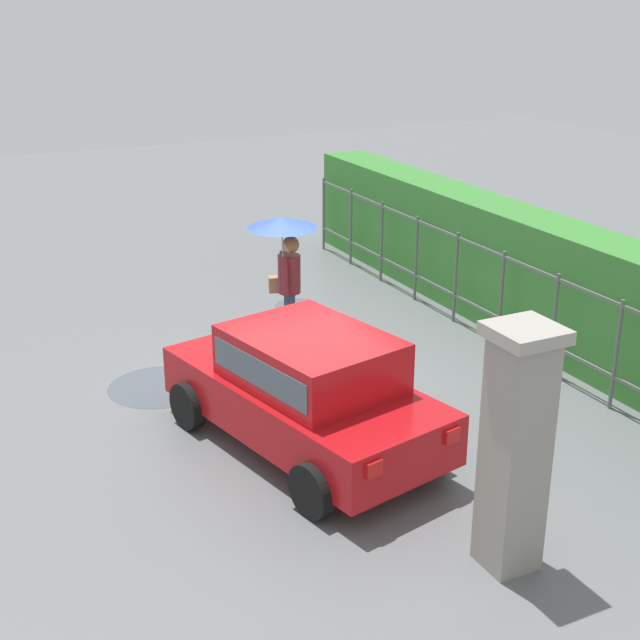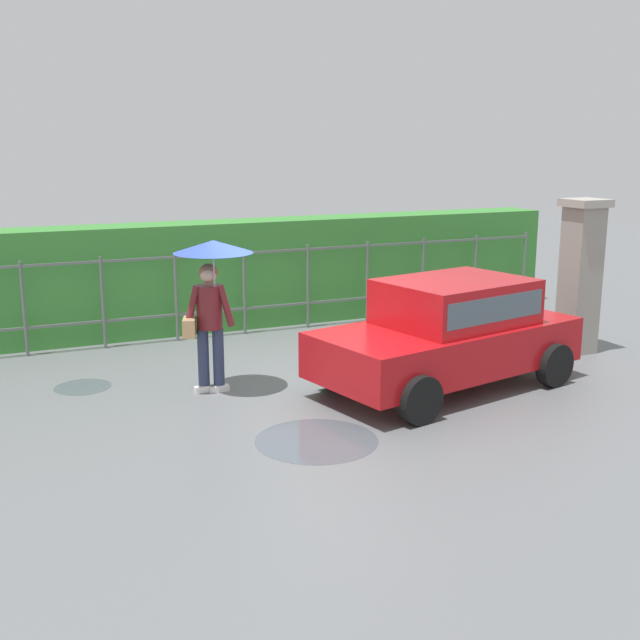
{
  "view_description": "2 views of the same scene",
  "coord_description": "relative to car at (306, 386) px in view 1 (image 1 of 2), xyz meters",
  "views": [
    {
      "loc": [
        10.1,
        -4.67,
        5.15
      ],
      "look_at": [
        0.5,
        0.09,
        1.09
      ],
      "focal_mm": 49.5,
      "sensor_mm": 36.0,
      "label": 1
    },
    {
      "loc": [
        -4.04,
        -9.31,
        3.27
      ],
      "look_at": [
        0.13,
        0.1,
        0.92
      ],
      "focal_mm": 43.83,
      "sensor_mm": 36.0,
      "label": 2
    }
  ],
  "objects": [
    {
      "name": "puddle_near",
      "position": [
        -2.44,
        -1.09,
        -0.8
      ],
      "size": [
        1.39,
        1.39,
        0.0
      ],
      "primitive_type": "cylinder",
      "color": "#4C545B",
      "rests_on": "ground"
    },
    {
      "name": "ground_plane",
      "position": [
        -1.7,
        0.69,
        -0.8
      ],
      "size": [
        40.0,
        40.0,
        0.0
      ],
      "primitive_type": "plane",
      "color": "slate"
    },
    {
      "name": "pedestrian",
      "position": [
        -2.98,
        1.09,
        0.7
      ],
      "size": [
        1.03,
        1.03,
        2.04
      ],
      "rotation": [
        0.0,
        0.0,
        -1.9
      ],
      "color": "#2D3856",
      "rests_on": "ground"
    },
    {
      "name": "hedge_row",
      "position": [
        -1.57,
        4.7,
        0.15
      ],
      "size": [
        12.92,
        0.9,
        1.9
      ],
      "primitive_type": "cube",
      "color": "#387F33",
      "rests_on": "ground"
    },
    {
      "name": "puddle_far",
      "position": [
        -4.57,
        2.01,
        -0.8
      ],
      "size": [
        0.77,
        0.77,
        0.0
      ],
      "primitive_type": "cylinder",
      "color": "#4C545B",
      "rests_on": "ground"
    },
    {
      "name": "fence_section",
      "position": [
        -1.57,
        4.0,
        0.02
      ],
      "size": [
        11.97,
        0.05,
        1.5
      ],
      "color": "#59605B",
      "rests_on": "ground"
    },
    {
      "name": "car",
      "position": [
        0.0,
        0.0,
        0.0
      ],
      "size": [
        3.96,
        2.47,
        1.48
      ],
      "rotation": [
        0.0,
        0.0,
        3.35
      ],
      "color": "#B71116",
      "rests_on": "ground"
    },
    {
      "name": "gate_pillar",
      "position": [
        2.87,
        0.74,
        0.44
      ],
      "size": [
        0.6,
        0.6,
        2.42
      ],
      "color": "gray",
      "rests_on": "ground"
    }
  ]
}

